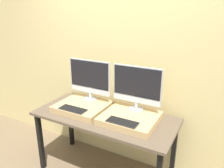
# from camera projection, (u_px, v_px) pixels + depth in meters

# --- Properties ---
(wall_back) EXTENTS (8.00, 0.04, 2.60)m
(wall_back) POSITION_uv_depth(u_px,v_px,m) (121.00, 64.00, 2.66)
(wall_back) COLOR #DBC684
(wall_back) RESTS_ON ground_plane
(workbench) EXTENTS (1.61, 0.71, 0.80)m
(workbench) POSITION_uv_depth(u_px,v_px,m) (104.00, 122.00, 2.50)
(workbench) COLOR brown
(workbench) RESTS_ON ground_plane
(wooden_riser_left) EXTENTS (0.58, 0.52, 0.07)m
(wooden_riser_left) POSITION_uv_depth(u_px,v_px,m) (83.00, 106.00, 2.61)
(wooden_riser_left) COLOR tan
(wooden_riser_left) RESTS_ON workbench
(monitor_left) EXTENTS (0.56, 0.16, 0.50)m
(monitor_left) POSITION_uv_depth(u_px,v_px,m) (90.00, 78.00, 2.64)
(monitor_left) COLOR #B2B2B7
(monitor_left) RESTS_ON wooden_riser_left
(keyboard_left) EXTENTS (0.32, 0.13, 0.01)m
(keyboard_left) POSITION_uv_depth(u_px,v_px,m) (73.00, 109.00, 2.44)
(keyboard_left) COLOR #2D2D2D
(keyboard_left) RESTS_ON wooden_riser_left
(wooden_riser_right) EXTENTS (0.58, 0.52, 0.07)m
(wooden_riser_right) POSITION_uv_depth(u_px,v_px,m) (130.00, 118.00, 2.33)
(wooden_riser_right) COLOR tan
(wooden_riser_right) RESTS_ON workbench
(monitor_right) EXTENTS (0.56, 0.16, 0.50)m
(monitor_right) POSITION_uv_depth(u_px,v_px,m) (137.00, 86.00, 2.37)
(monitor_right) COLOR #B2B2B7
(monitor_right) RESTS_ON wooden_riser_right
(keyboard_right) EXTENTS (0.32, 0.13, 0.01)m
(keyboard_right) POSITION_uv_depth(u_px,v_px,m) (122.00, 122.00, 2.16)
(keyboard_right) COLOR #2D2D2D
(keyboard_right) RESTS_ON wooden_riser_right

